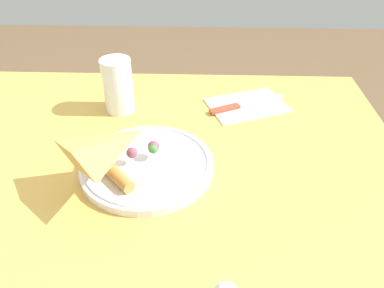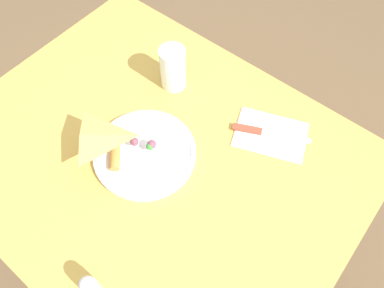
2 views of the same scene
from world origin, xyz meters
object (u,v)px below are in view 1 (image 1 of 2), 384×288
napkin_folded (247,105)px  butter_knife (244,105)px  plate_pizza (146,164)px  dining_table (158,204)px  milk_glass (118,88)px

napkin_folded → butter_knife: 0.01m
napkin_folded → butter_knife: butter_knife is taller
plate_pizza → butter_knife: plate_pizza is taller
plate_pizza → butter_knife: (0.21, 0.25, -0.01)m
dining_table → napkin_folded: napkin_folded is taller
milk_glass → butter_knife: (0.30, 0.02, -0.05)m
napkin_folded → butter_knife: bearing=-154.0°
milk_glass → butter_knife: bearing=4.2°
plate_pizza → napkin_folded: plate_pizza is taller
napkin_folded → plate_pizza: bearing=-130.7°
dining_table → napkin_folded: 0.33m
butter_knife → napkin_folded: bearing=-0.0°
plate_pizza → milk_glass: size_ratio=1.99×
milk_glass → butter_knife: 0.31m
milk_glass → napkin_folded: (0.31, 0.03, -0.06)m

